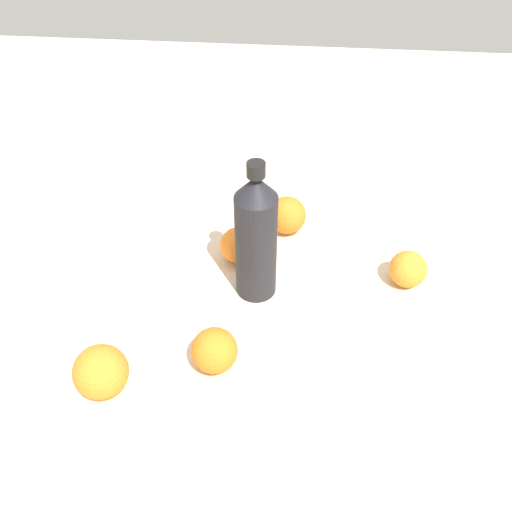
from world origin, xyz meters
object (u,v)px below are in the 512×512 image
Objects in this scene: orange_0 at (238,245)px; orange_2 at (101,372)px; water_bottle at (256,237)px; folded_napkin at (169,174)px; orange_3 at (214,351)px; orange_1 at (408,269)px; orange_4 at (287,215)px.

orange_0 is 0.36m from orange_2.
orange_0 is at bearing -6.24° from water_bottle.
orange_2 is at bearing -176.97° from folded_napkin.
orange_0 is 0.34m from folded_napkin.
water_bottle is at bearing -15.10° from orange_3.
orange_2 reaches higher than orange_1.
water_bottle is 0.20m from orange_4.
orange_0 is 0.13m from orange_4.
water_bottle is 3.86× the size of orange_0.
orange_2 is 0.59m from folded_napkin.
orange_2 is at bearing 148.32° from orange_4.
orange_1 is at bearing -115.33° from water_bottle.
water_bottle is 3.47× the size of orange_4.
orange_0 reaches higher than folded_napkin.
folded_napkin is at bearing 57.74° from orange_4.
orange_1 is (-0.04, -0.31, -0.00)m from orange_0.
orange_2 is (-0.28, 0.48, 0.01)m from orange_1.
orange_0 is 0.32m from orange_1.
water_bottle is at bearing 98.90° from orange_1.
orange_4 is at bearing 59.42° from orange_1.
orange_3 is 0.95× the size of orange_4.
orange_4 reaches higher than orange_0.
orange_3 is (-0.22, 0.32, 0.00)m from orange_1.
orange_1 is 0.39× the size of folded_napkin.
orange_4 is (0.35, -0.09, 0.00)m from orange_3.
orange_0 is 1.02× the size of orange_1.
water_bottle is 0.45m from folded_napkin.
orange_2 is at bearing 110.23° from orange_3.
water_bottle is at bearing -146.12° from folded_napkin.
orange_4 is at bearing -48.87° from water_bottle.
orange_2 is 1.13× the size of orange_3.
orange_0 is 0.95× the size of orange_3.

